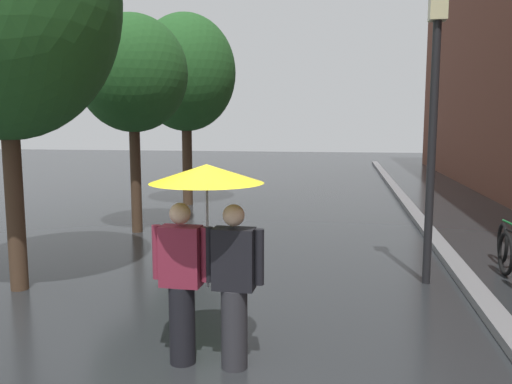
# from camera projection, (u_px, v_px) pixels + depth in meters

# --- Properties ---
(kerb_strip) EXTENTS (0.30, 36.00, 0.12)m
(kerb_strip) POSITION_uv_depth(u_px,v_px,m) (413.00, 211.00, 13.84)
(kerb_strip) COLOR slate
(kerb_strip) RESTS_ON ground
(street_tree_1) EXTENTS (2.36, 2.36, 4.71)m
(street_tree_1) POSITION_uv_depth(u_px,v_px,m) (133.00, 74.00, 11.07)
(street_tree_1) COLOR #473323
(street_tree_1) RESTS_ON ground
(street_tree_2) EXTENTS (2.88, 2.88, 5.53)m
(street_tree_2) POSITION_uv_depth(u_px,v_px,m) (186.00, 73.00, 14.90)
(street_tree_2) COLOR #473323
(street_tree_2) RESTS_ON ground
(couple_under_umbrella) EXTENTS (1.12, 1.10, 2.01)m
(couple_under_umbrella) POSITION_uv_depth(u_px,v_px,m) (207.00, 233.00, 5.00)
(couple_under_umbrella) COLOR black
(couple_under_umbrella) RESTS_ON ground
(street_lamp_post) EXTENTS (0.24, 0.24, 4.16)m
(street_lamp_post) POSITION_uv_depth(u_px,v_px,m) (433.00, 120.00, 7.50)
(street_lamp_post) COLOR black
(street_lamp_post) RESTS_ON ground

